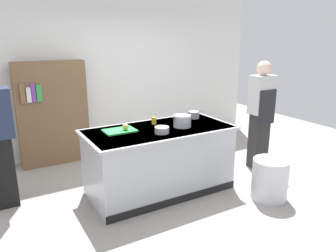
% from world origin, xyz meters
% --- Properties ---
extents(ground_plane, '(10.00, 10.00, 0.00)m').
position_xyz_m(ground_plane, '(0.00, 0.00, 0.00)').
color(ground_plane, '#9E9991').
extents(back_wall, '(6.40, 0.12, 3.00)m').
position_xyz_m(back_wall, '(0.00, 2.10, 1.50)').
color(back_wall, white).
rests_on(back_wall, ground_plane).
extents(counter_island, '(1.98, 0.98, 0.90)m').
position_xyz_m(counter_island, '(0.00, -0.00, 0.47)').
color(counter_island, '#B7BABF').
rests_on(counter_island, ground_plane).
extents(cutting_board, '(0.40, 0.28, 0.02)m').
position_xyz_m(cutting_board, '(-0.51, 0.14, 0.91)').
color(cutting_board, green).
rests_on(cutting_board, counter_island).
extents(onion, '(0.09, 0.09, 0.09)m').
position_xyz_m(onion, '(-0.44, 0.09, 0.96)').
color(onion, tan).
rests_on(onion, cutting_board).
extents(stock_pot, '(0.30, 0.24, 0.16)m').
position_xyz_m(stock_pot, '(0.31, -0.08, 0.98)').
color(stock_pot, '#B7BABF').
rests_on(stock_pot, counter_island).
extents(sauce_pan, '(0.23, 0.17, 0.10)m').
position_xyz_m(sauce_pan, '(0.71, 0.23, 0.95)').
color(sauce_pan, '#99999E').
rests_on(sauce_pan, counter_island).
extents(mixing_bowl, '(0.18, 0.18, 0.08)m').
position_xyz_m(mixing_bowl, '(-0.07, -0.20, 0.94)').
color(mixing_bowl, '#B7BABF').
rests_on(mixing_bowl, counter_island).
extents(juice_cup, '(0.07, 0.07, 0.10)m').
position_xyz_m(juice_cup, '(0.04, 0.23, 0.95)').
color(juice_cup, yellow).
rests_on(juice_cup, counter_island).
extents(trash_bin, '(0.46, 0.46, 0.54)m').
position_xyz_m(trash_bin, '(1.14, -0.93, 0.27)').
color(trash_bin, silver).
rests_on(trash_bin, ground_plane).
extents(person_chef, '(0.38, 0.25, 1.72)m').
position_xyz_m(person_chef, '(1.81, -0.05, 0.91)').
color(person_chef, '#282828').
rests_on(person_chef, ground_plane).
extents(bookshelf, '(1.10, 0.31, 1.70)m').
position_xyz_m(bookshelf, '(-1.01, 1.80, 0.85)').
color(bookshelf, brown).
rests_on(bookshelf, ground_plane).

